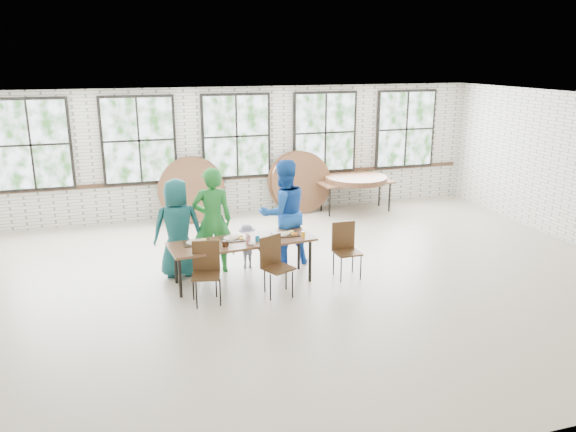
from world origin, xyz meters
name	(u,v)px	position (x,y,z in m)	size (l,w,h in m)	color
room	(236,138)	(0.00, 4.44, 1.83)	(12.00, 12.00, 12.00)	#B5A790
dining_table	(243,243)	(-0.83, 0.25, 0.69)	(2.47, 1.04, 0.74)	brown
chair_near_left	(206,267)	(-1.53, -0.29, 0.56)	(0.50, 0.49, 0.95)	#452C17
chair_near_right	(274,260)	(-0.46, -0.33, 0.56)	(0.55, 0.54, 0.95)	#452C17
chair_spare	(345,245)	(0.91, 0.03, 0.56)	(0.43, 0.41, 0.95)	#452C17
adult_teal	(178,228)	(-1.81, 0.90, 0.85)	(0.83, 0.54, 1.71)	#184D5D
adult_green	(213,220)	(-1.21, 0.90, 0.94)	(0.68, 0.45, 1.87)	#20782B
toddler	(247,246)	(-0.61, 0.90, 0.40)	(0.52, 0.30, 0.80)	#1A1441
adult_blue	(283,213)	(0.07, 0.90, 0.96)	(0.94, 0.73, 1.93)	#1951B4
storage_table	(356,184)	(2.80, 3.84, 0.69)	(1.84, 0.86, 0.74)	brown
tabletop_clutter	(250,239)	(-0.72, 0.21, 0.77)	(2.00, 0.62, 0.11)	black
round_tops_stacked	(356,179)	(2.80, 3.84, 0.80)	(1.50, 1.50, 0.13)	brown
round_tops_leaning	(247,186)	(0.18, 4.19, 0.73)	(4.15, 0.49, 1.48)	brown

